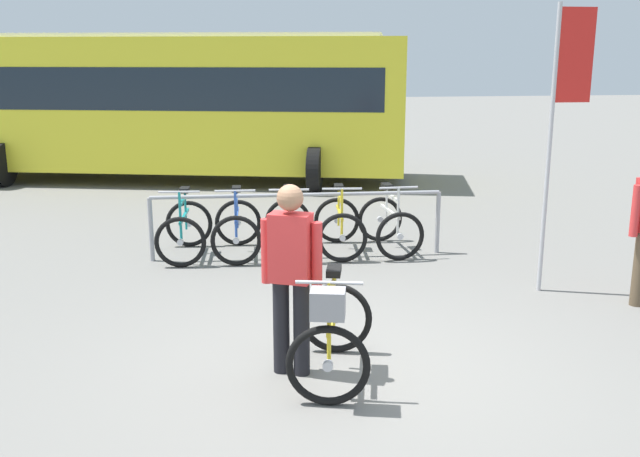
{
  "coord_description": "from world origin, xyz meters",
  "views": [
    {
      "loc": [
        -1.06,
        -5.62,
        2.65
      ],
      "look_at": [
        -0.07,
        1.08,
        1.0
      ],
      "focal_mm": 39.97,
      "sensor_mm": 36.0,
      "label": 1
    }
  ],
  "objects": [
    {
      "name": "bike_rack_rail",
      "position": [
        -0.01,
        3.59,
        0.68
      ],
      "size": [
        3.91,
        0.22,
        0.88
      ],
      "color": "#99999E",
      "rests_on": "ground"
    },
    {
      "name": "racked_bike_white",
      "position": [
        1.29,
        3.71,
        0.37
      ],
      "size": [
        0.7,
        1.12,
        0.97
      ],
      "color": "black",
      "rests_on": "ground"
    },
    {
      "name": "featured_bicycle",
      "position": [
        -0.17,
        -0.21,
        0.45
      ],
      "size": [
        0.89,
        1.24,
        0.97
      ],
      "color": "black",
      "rests_on": "ground"
    },
    {
      "name": "racked_bike_blue",
      "position": [
        -0.81,
        3.8,
        0.37
      ],
      "size": [
        0.73,
        1.14,
        0.97
      ],
      "color": "black",
      "rests_on": "ground"
    },
    {
      "name": "racked_bike_lime",
      "position": [
        -0.11,
        3.77,
        0.37
      ],
      "size": [
        0.75,
        1.15,
        0.97
      ],
      "color": "black",
      "rests_on": "ground"
    },
    {
      "name": "racked_bike_teal",
      "position": [
        -1.51,
        3.83,
        0.37
      ],
      "size": [
        0.74,
        1.15,
        0.97
      ],
      "color": "black",
      "rests_on": "ground"
    },
    {
      "name": "ground_plane",
      "position": [
        0.0,
        0.0,
        0.0
      ],
      "size": [
        80.0,
        80.0,
        0.0
      ],
      "primitive_type": "plane",
      "color": "slate"
    },
    {
      "name": "banner_flag",
      "position": [
        2.72,
        1.77,
        2.23
      ],
      "size": [
        0.45,
        0.05,
        3.2
      ],
      "color": "#B2B2B7",
      "rests_on": "ground"
    },
    {
      "name": "bus_distant",
      "position": [
        -1.99,
        10.15,
        1.74
      ],
      "size": [
        10.31,
        4.95,
        3.08
      ],
      "color": "yellow",
      "rests_on": "ground"
    },
    {
      "name": "person_with_featured_bike",
      "position": [
        -0.47,
        0.01,
        0.91
      ],
      "size": [
        0.49,
        0.32,
        1.64
      ],
      "color": "black",
      "rests_on": "ground"
    },
    {
      "name": "racked_bike_yellow",
      "position": [
        0.59,
        3.74,
        0.37
      ],
      "size": [
        0.76,
        1.15,
        0.97
      ],
      "color": "black",
      "rests_on": "ground"
    }
  ]
}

